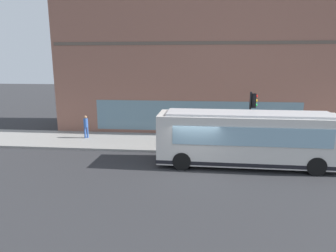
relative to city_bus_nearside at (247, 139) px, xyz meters
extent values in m
plane|color=#2D2D30|center=(-0.75, 2.88, -1.55)|extent=(120.00, 120.00, 0.00)
cube|color=gray|center=(4.23, 2.88, -1.48)|extent=(4.76, 40.00, 0.15)
cube|color=#8C5B4C|center=(9.77, 2.88, 4.98)|extent=(6.32, 23.09, 13.07)
cube|color=brown|center=(6.76, 2.88, 5.63)|extent=(0.36, 22.63, 0.24)
cube|color=slate|center=(6.66, 2.88, 0.05)|extent=(0.12, 16.16, 2.40)
cube|color=silver|center=(0.00, -0.02, 0.05)|extent=(2.66, 10.04, 2.70)
cube|color=silver|center=(0.00, -0.02, 1.46)|extent=(2.27, 9.03, 0.12)
cube|color=#8CB2C6|center=(0.08, 4.96, 0.50)|extent=(2.20, 0.12, 1.20)
cube|color=#8CB2C6|center=(1.27, -0.04, 0.45)|extent=(0.19, 8.20, 1.00)
cube|color=#8CB2C6|center=(-1.27, 0.01, 0.45)|extent=(0.19, 8.20, 1.00)
cube|color=black|center=(0.00, -0.02, -1.12)|extent=(2.70, 10.08, 0.20)
cylinder|color=black|center=(1.21, 3.57, -1.05)|extent=(0.32, 1.00, 1.00)
cylinder|color=black|center=(-1.09, 3.60, -1.05)|extent=(0.32, 1.00, 1.00)
cylinder|color=black|center=(1.09, -3.43, -1.05)|extent=(0.32, 1.00, 1.00)
cylinder|color=black|center=(-1.21, -3.40, -1.05)|extent=(0.32, 1.00, 1.00)
cylinder|color=black|center=(2.51, -0.53, 0.50)|extent=(0.14, 0.14, 3.82)
cube|color=black|center=(2.51, -0.72, 1.86)|extent=(0.32, 0.24, 0.90)
sphere|color=red|center=(2.51, -0.85, 2.14)|extent=(0.20, 0.20, 0.20)
sphere|color=yellow|center=(2.51, -0.85, 1.86)|extent=(0.20, 0.20, 0.20)
sphere|color=green|center=(2.51, -0.85, 1.58)|extent=(0.20, 0.20, 0.20)
cylinder|color=red|center=(4.35, 2.20, -1.13)|extent=(0.24, 0.24, 0.55)
sphere|color=red|center=(4.35, 2.20, -0.77)|extent=(0.22, 0.22, 0.22)
cylinder|color=red|center=(4.35, 2.03, -1.08)|extent=(0.10, 0.12, 0.10)
cylinder|color=red|center=(4.52, 2.20, -1.08)|extent=(0.12, 0.10, 0.10)
cylinder|color=#3359A5|center=(3.20, 2.00, -0.97)|extent=(0.14, 0.14, 0.88)
cylinder|color=#3359A5|center=(3.09, 2.14, -0.97)|extent=(0.14, 0.14, 0.88)
cylinder|color=gold|center=(3.15, 2.07, -0.18)|extent=(0.32, 0.32, 0.69)
sphere|color=brown|center=(3.15, 2.07, 0.28)|extent=(0.24, 0.24, 0.24)
cylinder|color=#B23338|center=(6.04, -0.09, -1.00)|extent=(0.14, 0.14, 0.80)
cylinder|color=#B23338|center=(5.86, -0.08, -1.00)|extent=(0.14, 0.14, 0.80)
cylinder|color=silver|center=(5.95, -0.09, -0.29)|extent=(0.32, 0.32, 0.63)
sphere|color=brown|center=(5.95, -0.09, 0.13)|extent=(0.22, 0.22, 0.22)
cylinder|color=#3359A5|center=(4.50, 11.23, -0.99)|extent=(0.14, 0.14, 0.83)
cylinder|color=#3359A5|center=(4.60, 11.08, -0.99)|extent=(0.14, 0.14, 0.83)
cylinder|color=#3359A5|center=(4.55, 11.15, -0.24)|extent=(0.32, 0.32, 0.66)
sphere|color=#9E704C|center=(4.55, 11.15, 0.20)|extent=(0.23, 0.23, 0.23)
cube|color=#263F99|center=(5.66, -3.33, -0.95)|extent=(0.44, 0.40, 0.90)
cube|color=#8CB2C6|center=(5.66, -3.54, -0.77)|extent=(0.35, 0.03, 0.30)
camera|label=1|loc=(-16.43, 2.80, 4.25)|focal=31.55mm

